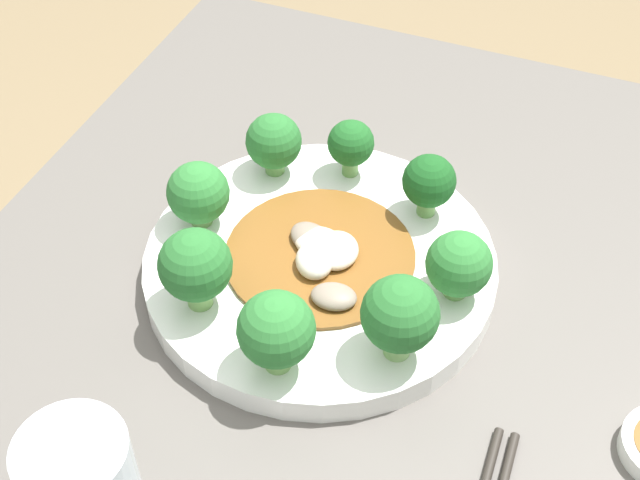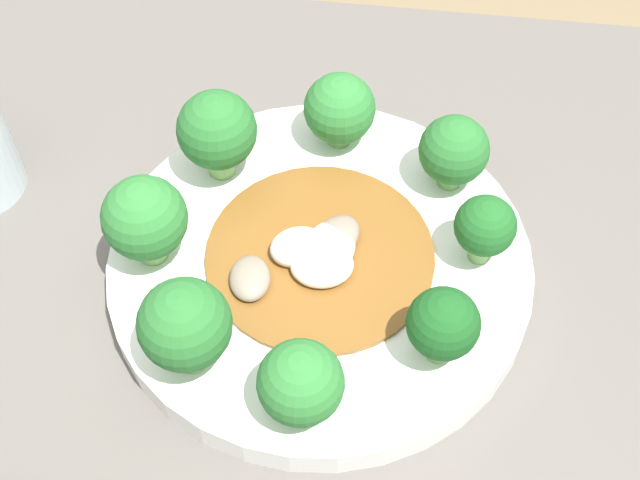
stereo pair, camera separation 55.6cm
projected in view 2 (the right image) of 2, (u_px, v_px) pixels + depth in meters
The scene contains 10 objects.
plate at pixel (320, 266), 0.64m from camera, with size 0.30×0.30×0.02m.
broccoli_northwest at pixel (443, 325), 0.56m from camera, with size 0.05×0.05×0.06m.
broccoli_northeast at pixel (185, 326), 0.55m from camera, with size 0.06×0.06×0.07m.
broccoli_east at pixel (145, 219), 0.60m from camera, with size 0.06×0.06×0.07m.
broccoli_southwest at pixel (454, 151), 0.64m from camera, with size 0.05×0.05×0.06m.
broccoli_north at pixel (301, 383), 0.53m from camera, with size 0.05×0.05×0.06m.
broccoli_south at pixel (340, 109), 0.67m from camera, with size 0.05×0.05×0.06m.
broccoli_southeast at pixel (217, 131), 0.64m from camera, with size 0.06×0.06×0.07m.
broccoli_west at pixel (485, 227), 0.60m from camera, with size 0.04×0.04×0.06m.
stirfry_center at pixel (316, 254), 0.62m from camera, with size 0.16×0.16×0.02m.
Camera 2 is at (-0.07, 0.32, 1.30)m, focal length 50.00 mm.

